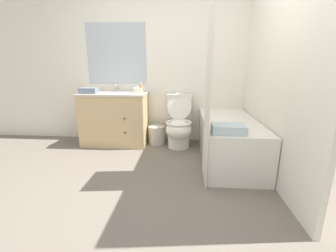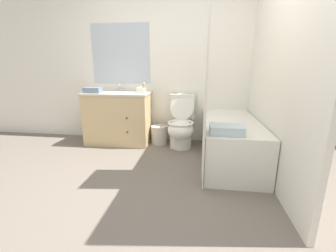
{
  "view_description": "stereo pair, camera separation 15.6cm",
  "coord_description": "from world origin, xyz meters",
  "px_view_note": "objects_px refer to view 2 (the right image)",
  "views": [
    {
      "loc": [
        0.34,
        -1.93,
        1.23
      ],
      "look_at": [
        0.13,
        0.79,
        0.49
      ],
      "focal_mm": 24.0,
      "sensor_mm": 36.0,
      "label": 1
    },
    {
      "loc": [
        0.49,
        -1.91,
        1.23
      ],
      "look_at": [
        0.13,
        0.79,
        0.49
      ],
      "focal_mm": 24.0,
      "sensor_mm": 36.0,
      "label": 2
    }
  ],
  "objects_px": {
    "wastebasket": "(159,135)",
    "tissue_box": "(141,90)",
    "toilet": "(181,125)",
    "hand_towel_folded": "(93,90)",
    "bathtub": "(230,141)",
    "sink_faucet": "(121,89)",
    "soap_dispenser": "(144,88)",
    "bath_towel_folded": "(227,130)",
    "vanity_cabinet": "(119,117)"
  },
  "relations": [
    {
      "from": "vanity_cabinet",
      "to": "soap_dispenser",
      "type": "bearing_deg",
      "value": 4.59
    },
    {
      "from": "bathtub",
      "to": "tissue_box",
      "type": "distance_m",
      "value": 1.53
    },
    {
      "from": "sink_faucet",
      "to": "bathtub",
      "type": "xyz_separation_m",
      "value": [
        1.7,
        -0.71,
        -0.58
      ]
    },
    {
      "from": "sink_faucet",
      "to": "wastebasket",
      "type": "relative_size",
      "value": 0.49
    },
    {
      "from": "toilet",
      "to": "tissue_box",
      "type": "xyz_separation_m",
      "value": [
        -0.63,
        0.08,
        0.52
      ]
    },
    {
      "from": "toilet",
      "to": "wastebasket",
      "type": "xyz_separation_m",
      "value": [
        -0.36,
        0.09,
        -0.2
      ]
    },
    {
      "from": "hand_towel_folded",
      "to": "wastebasket",
      "type": "bearing_deg",
      "value": 8.66
    },
    {
      "from": "toilet",
      "to": "soap_dispenser",
      "type": "xyz_separation_m",
      "value": [
        -0.59,
        0.1,
        0.55
      ]
    },
    {
      "from": "sink_faucet",
      "to": "tissue_box",
      "type": "relative_size",
      "value": 1.17
    },
    {
      "from": "bathtub",
      "to": "tissue_box",
      "type": "height_order",
      "value": "tissue_box"
    },
    {
      "from": "bath_towel_folded",
      "to": "bathtub",
      "type": "bearing_deg",
      "value": 77.75
    },
    {
      "from": "toilet",
      "to": "bath_towel_folded",
      "type": "distance_m",
      "value": 1.21
    },
    {
      "from": "tissue_box",
      "to": "bath_towel_folded",
      "type": "xyz_separation_m",
      "value": [
        1.18,
        -1.14,
        -0.27
      ]
    },
    {
      "from": "wastebasket",
      "to": "hand_towel_folded",
      "type": "relative_size",
      "value": 1.13
    },
    {
      "from": "bathtub",
      "to": "wastebasket",
      "type": "distance_m",
      "value": 1.17
    },
    {
      "from": "sink_faucet",
      "to": "tissue_box",
      "type": "xyz_separation_m",
      "value": [
        0.38,
        -0.17,
        0.01
      ]
    },
    {
      "from": "toilet",
      "to": "wastebasket",
      "type": "bearing_deg",
      "value": 165.08
    },
    {
      "from": "vanity_cabinet",
      "to": "tissue_box",
      "type": "relative_size",
      "value": 8.42
    },
    {
      "from": "vanity_cabinet",
      "to": "bathtub",
      "type": "relative_size",
      "value": 0.66
    },
    {
      "from": "soap_dispenser",
      "to": "hand_towel_folded",
      "type": "bearing_deg",
      "value": -168.38
    },
    {
      "from": "toilet",
      "to": "hand_towel_folded",
      "type": "xyz_separation_m",
      "value": [
        -1.36,
        -0.06,
        0.52
      ]
    },
    {
      "from": "sink_faucet",
      "to": "toilet",
      "type": "distance_m",
      "value": 1.17
    },
    {
      "from": "wastebasket",
      "to": "tissue_box",
      "type": "xyz_separation_m",
      "value": [
        -0.28,
        -0.01,
        0.72
      ]
    },
    {
      "from": "sink_faucet",
      "to": "soap_dispenser",
      "type": "distance_m",
      "value": 0.45
    },
    {
      "from": "soap_dispenser",
      "to": "hand_towel_folded",
      "type": "xyz_separation_m",
      "value": [
        -0.77,
        -0.16,
        -0.03
      ]
    },
    {
      "from": "vanity_cabinet",
      "to": "soap_dispenser",
      "type": "relative_size",
      "value": 6.3
    },
    {
      "from": "soap_dispenser",
      "to": "bath_towel_folded",
      "type": "xyz_separation_m",
      "value": [
        1.14,
        -1.15,
        -0.3
      ]
    },
    {
      "from": "sink_faucet",
      "to": "bathtub",
      "type": "distance_m",
      "value": 1.93
    },
    {
      "from": "bath_towel_folded",
      "to": "sink_faucet",
      "type": "bearing_deg",
      "value": 140.02
    },
    {
      "from": "sink_faucet",
      "to": "bathtub",
      "type": "relative_size",
      "value": 0.09
    },
    {
      "from": "wastebasket",
      "to": "tissue_box",
      "type": "relative_size",
      "value": 2.4
    },
    {
      "from": "bath_towel_folded",
      "to": "hand_towel_folded",
      "type": "bearing_deg",
      "value": 152.46
    },
    {
      "from": "bathtub",
      "to": "hand_towel_folded",
      "type": "height_order",
      "value": "hand_towel_folded"
    },
    {
      "from": "toilet",
      "to": "bath_towel_folded",
      "type": "relative_size",
      "value": 2.42
    },
    {
      "from": "vanity_cabinet",
      "to": "wastebasket",
      "type": "bearing_deg",
      "value": 2.53
    },
    {
      "from": "bathtub",
      "to": "soap_dispenser",
      "type": "xyz_separation_m",
      "value": [
        -1.27,
        0.55,
        0.62
      ]
    },
    {
      "from": "hand_towel_folded",
      "to": "soap_dispenser",
      "type": "bearing_deg",
      "value": 11.62
    },
    {
      "from": "soap_dispenser",
      "to": "hand_towel_folded",
      "type": "height_order",
      "value": "soap_dispenser"
    },
    {
      "from": "toilet",
      "to": "bathtub",
      "type": "height_order",
      "value": "toilet"
    },
    {
      "from": "vanity_cabinet",
      "to": "tissue_box",
      "type": "distance_m",
      "value": 0.59
    },
    {
      "from": "sink_faucet",
      "to": "soap_dispenser",
      "type": "bearing_deg",
      "value": -20.59
    },
    {
      "from": "hand_towel_folded",
      "to": "toilet",
      "type": "bearing_deg",
      "value": 2.44
    },
    {
      "from": "bathtub",
      "to": "hand_towel_folded",
      "type": "distance_m",
      "value": 2.16
    },
    {
      "from": "soap_dispenser",
      "to": "bath_towel_folded",
      "type": "distance_m",
      "value": 1.65
    },
    {
      "from": "bathtub",
      "to": "tissue_box",
      "type": "xyz_separation_m",
      "value": [
        -1.31,
        0.53,
        0.59
      ]
    },
    {
      "from": "sink_faucet",
      "to": "wastebasket",
      "type": "bearing_deg",
      "value": -13.94
    },
    {
      "from": "wastebasket",
      "to": "bath_towel_folded",
      "type": "distance_m",
      "value": 1.53
    },
    {
      "from": "vanity_cabinet",
      "to": "hand_towel_folded",
      "type": "xyz_separation_m",
      "value": [
        -0.34,
        -0.12,
        0.44
      ]
    },
    {
      "from": "toilet",
      "to": "bathtub",
      "type": "bearing_deg",
      "value": -33.34
    },
    {
      "from": "toilet",
      "to": "hand_towel_folded",
      "type": "height_order",
      "value": "hand_towel_folded"
    }
  ]
}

